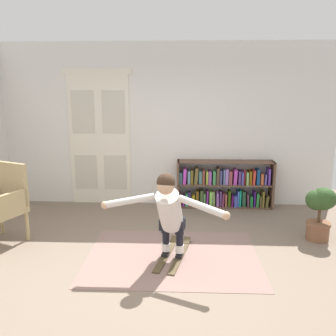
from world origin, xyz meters
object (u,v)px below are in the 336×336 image
object	(u,v)px
skis_pair	(173,254)
person_skier	(169,209)
potted_plant	(321,207)
wicker_chair	(1,202)
bookshelf	(224,186)

from	to	relation	value
skis_pair	person_skier	xyz separation A→B (m)	(-0.05, -0.21, 0.68)
potted_plant	person_skier	xyz separation A→B (m)	(-2.09, -0.80, 0.22)
wicker_chair	potted_plant	xyz separation A→B (m)	(4.43, 0.25, -0.10)
wicker_chair	potted_plant	world-z (taller)	wicker_chair
person_skier	wicker_chair	bearing A→B (deg)	166.75
person_skier	potted_plant	bearing A→B (deg)	21.00
bookshelf	skis_pair	xyz separation A→B (m)	(-0.85, -1.99, -0.36)
bookshelf	person_skier	distance (m)	2.40
bookshelf	person_skier	bearing A→B (deg)	-112.22
bookshelf	wicker_chair	world-z (taller)	wicker_chair
potted_plant	person_skier	world-z (taller)	person_skier
potted_plant	person_skier	distance (m)	2.25
bookshelf	skis_pair	size ratio (longest dim) A/B	1.72
wicker_chair	person_skier	distance (m)	2.40
bookshelf	wicker_chair	size ratio (longest dim) A/B	1.57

